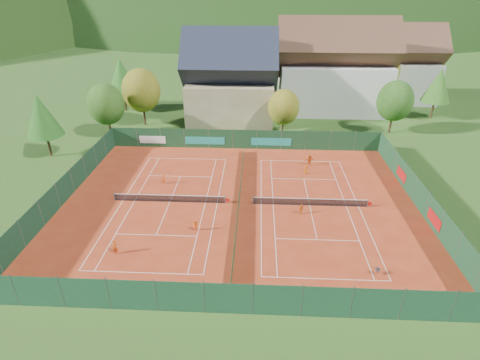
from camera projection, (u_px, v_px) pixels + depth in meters
The scene contains 33 objects.
ground at pixel (239, 204), 42.70m from camera, with size 600.00×600.00×0.00m, color #284D18.
clay_pad at pixel (239, 204), 42.69m from camera, with size 40.00×32.00×0.01m, color #A23217.
court_markings_left at pixel (170, 202), 43.03m from camera, with size 11.03×23.83×0.00m.
court_markings_right at pixel (310, 205), 42.34m from camera, with size 11.03×23.83×0.00m.
tennis_net_left at pixel (171, 198), 42.79m from camera, with size 13.30×0.10×1.02m.
tennis_net_right at pixel (311, 202), 42.10m from camera, with size 13.30×0.10×1.02m.
court_divider at pixel (239, 200), 42.46m from camera, with size 0.03×28.80×1.00m.
fence_north at pixel (241, 139), 56.13m from camera, with size 40.00×0.10×3.00m.
fence_south at pixel (228, 299), 27.87m from camera, with size 40.00×0.04×3.00m.
fence_west at pixel (65, 188), 42.84m from camera, with size 0.04×32.00×3.00m.
fence_east at pixel (420, 197), 41.19m from camera, with size 0.09×32.00×3.00m.
chalet at pixel (231, 83), 66.18m from camera, with size 16.20×12.00×16.00m.
hotel_block_a at pixel (334, 72), 70.31m from camera, with size 21.60×11.00×17.25m.
hotel_block_b at pixel (395, 68), 77.12m from camera, with size 17.28×10.00×15.50m.
tree_west_front at pixel (106, 104), 58.75m from camera, with size 5.72×5.72×8.69m.
tree_west_mid at pixel (141, 90), 63.56m from camera, with size 6.44×6.44×9.78m.
tree_west_back at pixel (121, 76), 70.56m from camera, with size 5.60×5.60×10.00m.
tree_center at pixel (284, 107), 59.63m from camera, with size 5.01×5.01×7.60m.
tree_east_front at pixel (395, 101), 60.31m from camera, with size 5.72×5.72×8.69m.
tree_east_mid at pixel (438, 86), 66.63m from camera, with size 5.04×5.04×9.00m.
tree_west_side at pixel (41, 116), 51.64m from camera, with size 5.04×5.04×9.00m.
tree_east_back at pixel (381, 72), 73.71m from camera, with size 7.15×7.15×10.86m.
mountain_backdrop at pixel (296, 80), 266.05m from camera, with size 820.00×530.00×242.00m.
ball_hopper at pixel (378, 270), 32.04m from camera, with size 0.34×0.34×0.80m.
loose_ball_0 at pixel (166, 219), 39.94m from camera, with size 0.07×0.07×0.07m, color #CCD833.
loose_ball_1 at pixel (298, 245), 35.91m from camera, with size 0.07×0.07×0.07m, color #CCD833.
loose_ball_2 at pixel (265, 177), 48.48m from camera, with size 0.07×0.07×0.07m, color #CCD833.
player_left_near at pixel (115, 247), 34.46m from camera, with size 0.55×0.36×1.52m, color #CA4A12.
player_left_mid at pixel (196, 226), 37.67m from camera, with size 0.62×0.48×1.27m, color #FC5F16.
player_left_far at pixel (164, 179), 46.61m from camera, with size 0.82×0.47×1.27m, color #CB4612.
player_right_near at pixel (301, 209), 40.50m from camera, with size 0.74×0.31×1.26m, color orange.
player_right_far_a at pixel (306, 169), 49.00m from camera, with size 0.64×0.41×1.30m, color #D36112.
player_right_far_b at pixel (309, 160), 51.17m from camera, with size 1.47×0.47×1.58m, color #CE4F12.
Camera 1 is at (1.86, -36.40, 22.40)m, focal length 28.00 mm.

